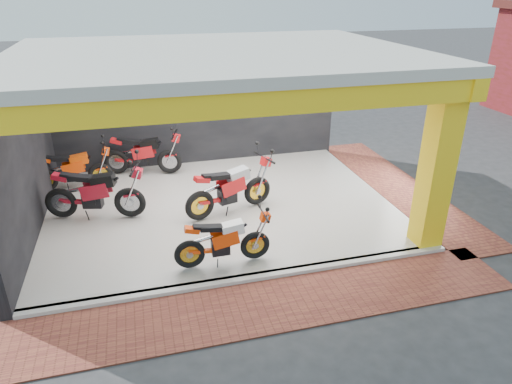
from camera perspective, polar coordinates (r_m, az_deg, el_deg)
ground at (r=9.35m, az=-2.08°, el=-7.41°), size 80.00×80.00×0.00m
showroom_floor at (r=11.04m, az=-4.43°, el=-1.80°), size 8.00×6.00×0.10m
showroom_ceiling at (r=9.97m, az=-5.12°, el=16.75°), size 8.40×6.40×0.20m
back_wall at (r=13.33m, az=-7.24°, el=10.62°), size 8.20×0.20×3.50m
left_wall at (r=10.52m, az=-27.30°, el=4.08°), size 0.20×6.20×3.50m
corner_column at (r=9.43m, az=21.69°, el=2.93°), size 0.50×0.50×3.50m
header_beam_front at (r=7.14m, az=-0.64°, el=11.14°), size 8.40×0.30×0.40m
header_beam_right at (r=11.40m, az=15.91°, el=15.44°), size 0.30×6.40×0.40m
floor_kerb at (r=8.50m, az=-0.50°, el=-10.68°), size 8.00×0.20×0.10m
paver_front at (r=7.92m, az=0.96°, el=-14.06°), size 9.00×1.40×0.03m
paver_right at (r=12.72m, az=17.32°, el=0.64°), size 1.40×7.00×0.03m
moto_hero at (r=8.62m, az=-0.12°, el=-5.08°), size 1.93×0.72×1.18m
moto_row_a at (r=10.68m, az=0.16°, el=1.79°), size 2.46×1.48×1.41m
moto_row_b at (r=10.47m, az=-15.68°, el=0.43°), size 2.51×1.43×1.45m
moto_row_c at (r=12.41m, az=-19.05°, el=3.37°), size 2.07×0.80×1.26m
moto_row_d at (r=12.72m, az=-10.86°, el=5.14°), size 2.40×1.38×1.38m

